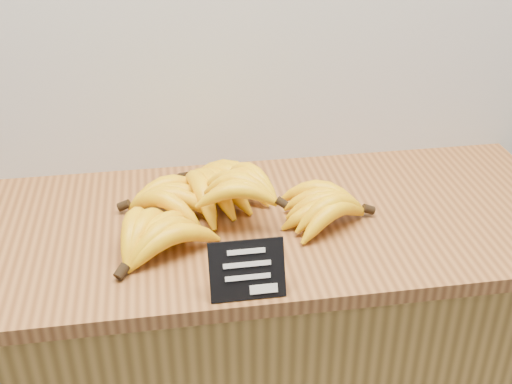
% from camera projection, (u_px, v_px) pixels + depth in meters
% --- Properties ---
extents(counter_top, '(1.33, 0.54, 0.03)m').
position_uv_depth(counter_top, '(252.00, 224.00, 1.31)').
color(counter_top, brown).
rests_on(counter_top, counter).
extents(chalkboard_sign, '(0.13, 0.04, 0.10)m').
position_uv_depth(chalkboard_sign, '(247.00, 270.00, 1.07)').
color(chalkboard_sign, black).
rests_on(chalkboard_sign, counter_top).
extents(banana_pile, '(0.56, 0.36, 0.12)m').
position_uv_depth(banana_pile, '(219.00, 202.00, 1.28)').
color(banana_pile, '#F4BA09').
rests_on(banana_pile, counter_top).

